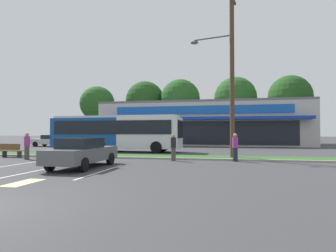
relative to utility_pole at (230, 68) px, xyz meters
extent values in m
cube|color=#2D5B23|center=(-6.12, 0.16, -5.97)|extent=(56.00, 2.20, 0.12)
cube|color=#99968C|center=(-6.12, -1.06, -5.97)|extent=(56.00, 0.24, 0.12)
cube|color=silver|center=(-11.44, -6.33, -6.02)|extent=(0.12, 4.80, 0.01)
cube|color=silver|center=(-8.73, -8.10, -6.02)|extent=(0.12, 4.80, 0.01)
cube|color=silver|center=(-5.74, -7.08, -6.02)|extent=(0.12, 4.80, 0.01)
cube|color=beige|center=(-7.18, -10.27, -6.02)|extent=(0.70, 1.60, 0.01)
cube|color=#BCB7AD|center=(-3.43, 21.96, -3.24)|extent=(27.49, 11.41, 5.58)
cube|color=black|center=(-3.43, 16.22, -4.35)|extent=(23.09, 0.08, 2.90)
cube|color=#14389E|center=(-3.43, 15.56, -2.57)|extent=(25.84, 1.40, 0.35)
cube|color=#1959AD|center=(-3.43, 16.18, -1.45)|extent=(21.99, 0.16, 1.00)
cube|color=slate|center=(-3.43, 21.96, -0.29)|extent=(27.49, 11.41, 0.30)
cylinder|color=#473323|center=(-24.69, 31.35, -3.60)|extent=(0.44, 0.44, 4.85)
sphere|color=#23511E|center=(-24.69, 31.35, 1.31)|extent=(6.65, 6.65, 6.65)
cylinder|color=#473323|center=(-15.54, 32.84, -3.49)|extent=(0.44, 0.44, 5.07)
sphere|color=#1E4719|center=(-15.54, 32.84, 1.82)|extent=(7.40, 7.40, 7.40)
cylinder|color=#473323|center=(-8.49, 31.68, -3.43)|extent=(0.44, 0.44, 5.20)
sphere|color=#23511E|center=(-8.49, 31.68, 1.86)|extent=(7.17, 7.17, 7.17)
cylinder|color=#473323|center=(1.31, 31.04, -3.55)|extent=(0.44, 0.44, 4.96)
sphere|color=#23511E|center=(1.31, 31.04, 1.68)|extent=(7.32, 7.32, 7.32)
cylinder|color=#473323|center=(9.61, 28.31, -3.61)|extent=(0.44, 0.44, 4.83)
sphere|color=#1E4719|center=(9.61, 28.31, 1.34)|extent=(6.76, 6.76, 6.76)
cylinder|color=#4C3826|center=(0.13, -0.03, -0.36)|extent=(0.30, 0.30, 11.34)
cylinder|color=#59595B|center=(-1.14, 0.26, 2.14)|extent=(2.56, 0.67, 0.10)
ellipsoid|color=#59595B|center=(-2.41, 0.54, 1.99)|extent=(0.56, 0.32, 0.24)
cube|color=#144793|center=(-12.83, 5.34, -4.33)|extent=(6.63, 2.74, 2.70)
cube|color=silver|center=(-6.86, 5.17, -4.33)|extent=(5.44, 2.70, 2.70)
cube|color=silver|center=(-10.14, 5.26, -2.88)|extent=(11.51, 2.62, 0.20)
cube|color=black|center=(-10.18, 3.96, -3.84)|extent=(10.97, 0.38, 1.19)
cube|color=black|center=(-4.15, 5.09, -4.00)|extent=(0.12, 2.17, 1.51)
cylinder|color=black|center=(-5.94, 6.31, -5.53)|extent=(1.01, 0.33, 1.00)
cylinder|color=black|center=(-6.00, 3.97, -5.53)|extent=(1.01, 0.33, 1.00)
cylinder|color=black|center=(-11.00, 6.46, -5.53)|extent=(1.01, 0.33, 1.00)
cylinder|color=black|center=(-11.07, 4.11, -5.53)|extent=(1.01, 0.33, 1.00)
cylinder|color=black|center=(-14.28, 6.55, -5.53)|extent=(1.01, 0.33, 1.00)
cylinder|color=black|center=(-14.35, 4.21, -5.53)|extent=(1.01, 0.33, 1.00)
cube|color=brown|center=(-15.10, -1.67, -5.58)|extent=(1.60, 0.45, 0.06)
cube|color=brown|center=(-15.10, -1.87, -5.30)|extent=(1.60, 0.06, 0.44)
cube|color=#333338|center=(-14.49, -1.67, -5.80)|extent=(0.08, 0.36, 0.45)
cube|color=#333338|center=(-15.71, -1.67, -5.80)|extent=(0.08, 0.36, 0.45)
cube|color=#515459|center=(-7.26, -6.01, -5.38)|extent=(1.75, 4.69, 0.66)
cube|color=black|center=(-7.26, -6.24, -4.80)|extent=(1.54, 2.11, 0.49)
cylinder|color=black|center=(-8.10, -4.56, -5.71)|extent=(0.22, 0.64, 0.64)
cylinder|color=black|center=(-6.43, -4.56, -5.71)|extent=(0.22, 0.64, 0.64)
cylinder|color=black|center=(-8.10, -7.46, -5.71)|extent=(0.22, 0.64, 0.64)
cylinder|color=black|center=(-6.43, -7.46, -5.71)|extent=(0.22, 0.64, 0.64)
cube|color=#B7B7BC|center=(-21.44, 12.01, -5.39)|extent=(4.77, 1.87, 0.63)
cube|color=black|center=(-21.20, 12.01, -4.84)|extent=(2.15, 1.64, 0.48)
cylinder|color=black|center=(-22.92, 11.12, -5.71)|extent=(0.64, 0.22, 0.64)
cylinder|color=black|center=(-22.92, 12.90, -5.71)|extent=(0.64, 0.22, 0.64)
cylinder|color=black|center=(-19.96, 11.12, -5.71)|extent=(0.64, 0.22, 0.64)
cylinder|color=black|center=(-19.96, 12.90, -5.71)|extent=(0.64, 0.22, 0.64)
cube|color=silver|center=(-11.05, 11.72, -5.36)|extent=(4.64, 1.89, 0.68)
cube|color=black|center=(-10.82, 11.72, -4.79)|extent=(2.09, 1.66, 0.47)
cylinder|color=black|center=(-12.49, 10.82, -5.71)|extent=(0.64, 0.22, 0.64)
cylinder|color=black|center=(-12.49, 12.62, -5.71)|extent=(0.64, 0.22, 0.64)
cylinder|color=black|center=(-9.61, 10.82, -5.71)|extent=(0.64, 0.22, 0.64)
cylinder|color=black|center=(-9.61, 12.62, -5.71)|extent=(0.64, 0.22, 0.64)
cylinder|color=#1E2338|center=(0.26, -1.45, -5.62)|extent=(0.29, 0.29, 0.82)
cylinder|color=#99338C|center=(0.26, -1.45, -4.89)|extent=(0.34, 0.34, 0.65)
sphere|color=tan|center=(0.26, -1.45, -4.45)|extent=(0.22, 0.22, 0.22)
cylinder|color=#47423D|center=(-12.91, -2.91, -5.61)|extent=(0.30, 0.30, 0.84)
cylinder|color=#99338C|center=(-12.91, -2.91, -4.86)|extent=(0.35, 0.35, 0.66)
sphere|color=tan|center=(-12.91, -2.91, -4.41)|extent=(0.23, 0.23, 0.23)
cylinder|color=#47423D|center=(-3.46, -1.84, -5.62)|extent=(0.28, 0.28, 0.80)
cylinder|color=black|center=(-3.46, -1.84, -4.91)|extent=(0.33, 0.33, 0.64)
sphere|color=tan|center=(-3.46, -1.84, -4.48)|extent=(0.22, 0.22, 0.22)
camera|label=1|loc=(-0.26, -18.84, -4.27)|focal=30.00mm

